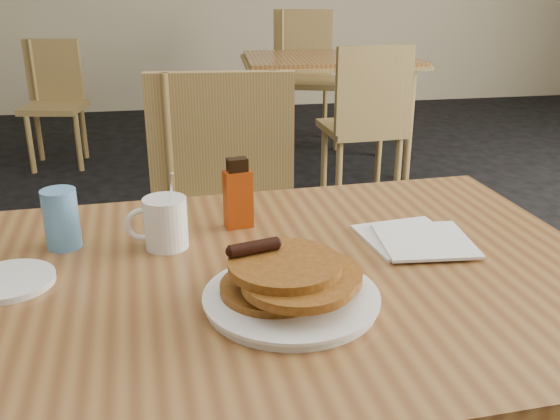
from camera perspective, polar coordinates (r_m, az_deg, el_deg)
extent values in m
cube|color=olive|center=(1.14, -2.08, -6.79)|extent=(1.36, 0.95, 0.04)
cube|color=tan|center=(1.15, -2.07, -7.45)|extent=(1.40, 0.99, 0.02)
cylinder|color=tan|center=(1.78, 15.43, -10.32)|extent=(0.04, 0.04, 0.71)
cube|color=olive|center=(4.04, 4.65, 13.56)|extent=(1.09, 0.76, 0.04)
cube|color=tan|center=(4.04, 4.64, 13.35)|extent=(1.13, 0.80, 0.02)
cylinder|color=tan|center=(3.76, -1.15, 7.22)|extent=(0.04, 0.04, 0.71)
cylinder|color=tan|center=(4.48, 9.25, 9.27)|extent=(0.04, 0.04, 0.71)
cube|color=tan|center=(1.84, -4.54, -4.33)|extent=(0.49, 0.49, 0.04)
cube|color=tan|center=(1.93, -5.36, 5.34)|extent=(0.45, 0.09, 0.49)
cylinder|color=tan|center=(1.80, -9.59, -14.32)|extent=(0.04, 0.04, 0.45)
cylinder|color=tan|center=(2.13, 0.03, -7.95)|extent=(0.04, 0.04, 0.45)
cube|color=tan|center=(4.71, 2.58, 11.58)|extent=(0.56, 0.56, 0.04)
cube|color=tan|center=(4.87, 2.11, 15.03)|extent=(0.43, 0.17, 0.49)
cylinder|color=tan|center=(4.55, 0.79, 8.07)|extent=(0.04, 0.04, 0.45)
cylinder|color=tan|center=(4.97, 4.13, 9.14)|extent=(0.04, 0.04, 0.45)
cube|color=tan|center=(3.51, 7.44, 7.42)|extent=(0.43, 0.43, 0.04)
cube|color=tan|center=(3.28, 8.60, 10.76)|extent=(0.41, 0.06, 0.45)
cylinder|color=tan|center=(3.37, 5.39, 2.89)|extent=(0.04, 0.04, 0.42)
cylinder|color=tan|center=(3.77, 8.96, 4.70)|extent=(0.04, 0.04, 0.42)
cube|color=tan|center=(4.46, -19.96, 8.80)|extent=(0.43, 0.43, 0.04)
cube|color=tan|center=(4.59, -19.99, 11.94)|extent=(0.37, 0.11, 0.41)
cylinder|color=tan|center=(4.39, -21.86, 5.55)|extent=(0.04, 0.04, 0.38)
cylinder|color=tan|center=(4.63, -17.51, 6.84)|extent=(0.04, 0.04, 0.38)
cylinder|color=white|center=(1.03, 1.04, -8.16)|extent=(0.28, 0.28, 0.02)
cylinder|color=white|center=(1.03, 1.04, -7.82)|extent=(0.29, 0.29, 0.01)
cylinder|color=#95531F|center=(1.04, -0.49, -7.08)|extent=(0.18, 0.18, 0.01)
cylinder|color=#95531F|center=(1.04, 2.48, -5.97)|extent=(0.19, 0.19, 0.01)
cylinder|color=#95531F|center=(0.99, 1.68, -6.63)|extent=(0.18, 0.18, 0.01)
cylinder|color=#95531F|center=(1.01, 0.44, -5.02)|extent=(0.19, 0.19, 0.01)
cylinder|color=black|center=(1.03, -2.40, -3.43)|extent=(0.09, 0.04, 0.02)
cylinder|color=white|center=(1.24, -10.40, -1.17)|extent=(0.09, 0.09, 0.10)
torus|color=white|center=(1.24, -12.46, -1.30)|extent=(0.07, 0.01, 0.07)
cylinder|color=black|center=(1.23, -10.53, 0.68)|extent=(0.08, 0.08, 0.01)
cylinder|color=silver|center=(1.23, -9.94, 0.40)|extent=(0.02, 0.05, 0.15)
cube|color=maroon|center=(1.32, -3.86, 1.00)|extent=(0.06, 0.05, 0.12)
cube|color=black|center=(1.29, -3.94, 4.15)|extent=(0.05, 0.03, 0.03)
cube|color=white|center=(1.30, 11.62, -2.48)|extent=(0.20, 0.20, 0.01)
cube|color=white|center=(1.28, 13.10, -2.75)|extent=(0.19, 0.19, 0.01)
cylinder|color=#5C9AD7|center=(1.29, -19.36, -0.77)|extent=(0.07, 0.07, 0.12)
cylinder|color=white|center=(1.19, -23.53, -5.98)|extent=(0.18, 0.18, 0.01)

